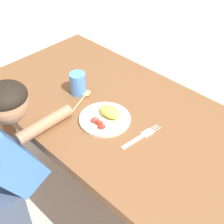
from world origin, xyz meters
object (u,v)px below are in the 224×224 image
Objects in this scene: fork at (141,137)px; person at (7,186)px; drinking_cup at (78,83)px; spoon at (83,97)px; plate at (106,117)px.

fork is 0.21× the size of person.
spoon is at bearing -16.23° from drinking_cup.
spoon is 0.50m from person.
plate is at bearing -11.63° from drinking_cup.
drinking_cup is at bearing 168.37° from plate.
person is at bearing 162.83° from spoon.
spoon is 0.07m from drinking_cup.
fork is at bearing 7.63° from plate.
person is (0.04, -0.47, -0.18)m from spoon.
person is at bearing -79.29° from drinking_cup.
fork is at bearing -113.87° from spoon.
person is (-0.32, -0.46, -0.17)m from fork.
fork is 0.36m from spoon.
fork is (0.18, 0.02, -0.01)m from plate.
fork is at bearing -3.39° from drinking_cup.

